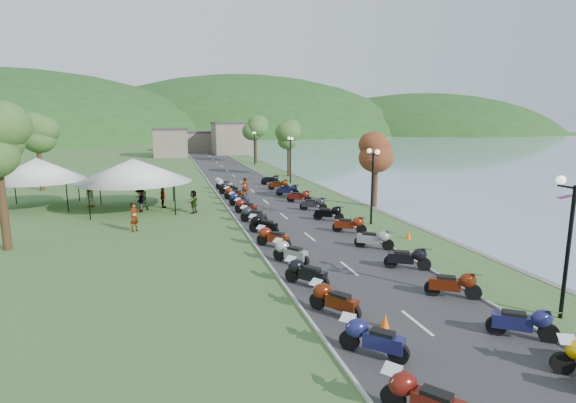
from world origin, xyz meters
TOP-DOWN VIEW (x-y plane):
  - ground at (0.00, 0.00)m, footprint 400.00×400.00m
  - road at (0.00, 40.00)m, footprint 7.00×120.00m
  - hills_backdrop at (0.00, 200.00)m, footprint 360.00×120.00m
  - far_building at (-2.00, 85.00)m, footprint 18.00×16.00m
  - moto_row_left at (-2.53, 17.41)m, footprint 2.60×38.48m
  - moto_row_right at (2.60, 17.93)m, footprint 2.60×41.04m
  - streetlamp_near at (5.14, 2.99)m, footprint 1.40×1.40m
  - vendor_tent_main at (-10.50, 27.45)m, footprint 5.82×5.82m
  - vendor_tent_side at (-17.83, 30.15)m, footprint 4.84×4.84m
  - tree_lakeside at (8.02, 23.68)m, footprint 2.54×2.54m
  - pedestrian_a at (-10.20, 20.24)m, footprint 0.82×0.84m
  - pedestrian_b at (-10.03, 27.18)m, footprint 1.08×0.81m
  - pedestrian_c at (-10.13, 26.43)m, footprint 0.77×1.27m
  - traffic_cone_near at (-1.25, 3.97)m, footprint 0.32×0.32m

SIDE VIEW (x-z plane):
  - ground at x=0.00m, z-range 0.00..0.00m
  - hills_backdrop at x=0.00m, z-range -38.00..38.00m
  - pedestrian_a at x=-10.20m, z-range -0.93..0.93m
  - pedestrian_b at x=-10.03m, z-range -0.99..0.99m
  - pedestrian_c at x=-10.13m, z-range -0.91..0.91m
  - road at x=0.00m, z-range 0.00..0.02m
  - traffic_cone_near at x=-1.25m, z-range 0.00..0.50m
  - moto_row_left at x=-2.53m, z-range 0.00..1.10m
  - moto_row_right at x=2.60m, z-range 0.00..1.10m
  - vendor_tent_main at x=-10.50m, z-range 0.00..4.00m
  - vendor_tent_side at x=-17.83m, z-range 0.00..4.00m
  - far_building at x=-2.00m, z-range 0.00..5.00m
  - streetlamp_near at x=5.14m, z-range 0.00..5.00m
  - tree_lakeside at x=8.02m, z-range 0.00..7.05m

